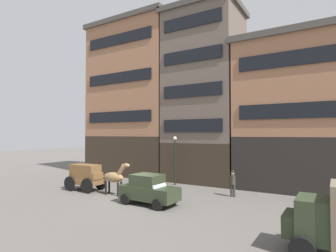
{
  "coord_description": "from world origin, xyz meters",
  "views": [
    {
      "loc": [
        10.83,
        -13.96,
        4.34
      ],
      "look_at": [
        1.17,
        1.93,
        4.87
      ],
      "focal_mm": 29.21,
      "sensor_mm": 36.0,
      "label": 1
    }
  ],
  "objects_px": {
    "pedestrian_officer": "(233,182)",
    "draft_horse": "(115,177)",
    "streetlamp_curbside": "(175,153)",
    "fire_hydrant_curbside": "(144,178)",
    "cargo_wagon": "(86,175)",
    "sedan_dark": "(149,189)"
  },
  "relations": [
    {
      "from": "pedestrian_officer",
      "to": "draft_horse",
      "type": "bearing_deg",
      "value": -152.49
    },
    {
      "from": "draft_horse",
      "to": "streetlamp_curbside",
      "type": "distance_m",
      "value": 5.97
    },
    {
      "from": "fire_hydrant_curbside",
      "to": "cargo_wagon",
      "type": "bearing_deg",
      "value": -109.61
    },
    {
      "from": "sedan_dark",
      "to": "pedestrian_officer",
      "type": "relative_size",
      "value": 2.09
    },
    {
      "from": "cargo_wagon",
      "to": "pedestrian_officer",
      "type": "distance_m",
      "value": 10.98
    },
    {
      "from": "draft_horse",
      "to": "streetlamp_curbside",
      "type": "relative_size",
      "value": 0.57
    },
    {
      "from": "cargo_wagon",
      "to": "fire_hydrant_curbside",
      "type": "bearing_deg",
      "value": 70.39
    },
    {
      "from": "cargo_wagon",
      "to": "draft_horse",
      "type": "height_order",
      "value": "draft_horse"
    },
    {
      "from": "sedan_dark",
      "to": "fire_hydrant_curbside",
      "type": "height_order",
      "value": "sedan_dark"
    },
    {
      "from": "cargo_wagon",
      "to": "fire_hydrant_curbside",
      "type": "height_order",
      "value": "cargo_wagon"
    },
    {
      "from": "pedestrian_officer",
      "to": "fire_hydrant_curbside",
      "type": "height_order",
      "value": "pedestrian_officer"
    },
    {
      "from": "fire_hydrant_curbside",
      "to": "sedan_dark",
      "type": "bearing_deg",
      "value": -51.17
    },
    {
      "from": "draft_horse",
      "to": "streetlamp_curbside",
      "type": "xyz_separation_m",
      "value": [
        1.77,
        5.53,
        1.4
      ]
    },
    {
      "from": "sedan_dark",
      "to": "fire_hydrant_curbside",
      "type": "bearing_deg",
      "value": 128.83
    },
    {
      "from": "cargo_wagon",
      "to": "fire_hydrant_curbside",
      "type": "relative_size",
      "value": 3.57
    },
    {
      "from": "fire_hydrant_curbside",
      "to": "streetlamp_curbside",
      "type": "bearing_deg",
      "value": 9.83
    },
    {
      "from": "draft_horse",
      "to": "sedan_dark",
      "type": "distance_m",
      "value": 3.68
    },
    {
      "from": "sedan_dark",
      "to": "draft_horse",
      "type": "bearing_deg",
      "value": 166.66
    },
    {
      "from": "pedestrian_officer",
      "to": "streetlamp_curbside",
      "type": "relative_size",
      "value": 0.44
    },
    {
      "from": "draft_horse",
      "to": "pedestrian_officer",
      "type": "bearing_deg",
      "value": 27.51
    },
    {
      "from": "sedan_dark",
      "to": "streetlamp_curbside",
      "type": "height_order",
      "value": "streetlamp_curbside"
    },
    {
      "from": "cargo_wagon",
      "to": "sedan_dark",
      "type": "height_order",
      "value": "cargo_wagon"
    }
  ]
}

